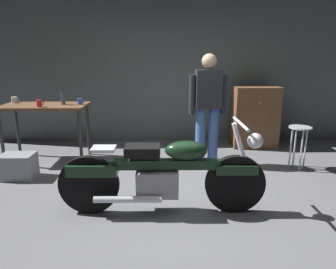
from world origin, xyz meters
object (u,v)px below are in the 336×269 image
(motorcycle, at_px, (164,173))
(shop_stool, at_px, (299,136))
(person_standing, at_px, (208,105))
(bottle, at_px, (63,98))
(storage_bin, at_px, (18,166))
(mug_blue_enamel, at_px, (80,101))
(mug_red_diner, at_px, (39,103))
(mug_white_ceramic, at_px, (15,100))
(wooden_dresser, at_px, (255,117))

(motorcycle, distance_m, shop_stool, 2.36)
(person_standing, relative_size, bottle, 6.93)
(shop_stool, height_order, bottle, bottle)
(storage_bin, xyz_separation_m, mug_blue_enamel, (0.70, 0.78, 0.78))
(mug_red_diner, height_order, bottle, bottle)
(mug_white_ceramic, xyz_separation_m, bottle, (0.84, -0.19, 0.05))
(storage_bin, bearing_deg, mug_red_diner, 73.22)
(shop_stool, height_order, mug_blue_enamel, mug_blue_enamel)
(motorcycle, relative_size, mug_blue_enamel, 20.49)
(shop_stool, distance_m, wooden_dresser, 1.20)
(storage_bin, bearing_deg, bottle, 59.46)
(storage_bin, bearing_deg, motorcycle, -26.22)
(storage_bin, bearing_deg, shop_stool, 4.05)
(mug_white_ceramic, bearing_deg, mug_red_diner, -36.46)
(motorcycle, relative_size, mug_white_ceramic, 18.22)
(person_standing, distance_m, wooden_dresser, 1.43)
(motorcycle, height_order, person_standing, person_standing)
(storage_bin, relative_size, mug_red_diner, 4.01)
(mug_red_diner, bearing_deg, mug_blue_enamel, 24.13)
(mug_white_ceramic, bearing_deg, storage_bin, -67.49)
(wooden_dresser, distance_m, bottle, 3.34)
(wooden_dresser, bearing_deg, mug_blue_enamel, -167.40)
(motorcycle, distance_m, mug_red_diner, 2.43)
(person_standing, relative_size, storage_bin, 3.80)
(wooden_dresser, distance_m, mug_blue_enamel, 3.08)
(motorcycle, height_order, wooden_dresser, wooden_dresser)
(wooden_dresser, distance_m, storage_bin, 3.97)
(wooden_dresser, relative_size, mug_blue_enamel, 10.29)
(shop_stool, bearing_deg, wooden_dresser, 104.86)
(shop_stool, relative_size, wooden_dresser, 0.58)
(person_standing, distance_m, mug_blue_enamel, 1.98)
(person_standing, bearing_deg, motorcycle, 61.96)
(shop_stool, bearing_deg, person_standing, 170.02)
(mug_red_diner, height_order, mug_white_ceramic, mug_red_diner)
(shop_stool, distance_m, storage_bin, 4.01)
(mug_blue_enamel, xyz_separation_m, mug_white_ceramic, (-1.09, 0.17, 0.00))
(person_standing, bearing_deg, storage_bin, 6.97)
(person_standing, distance_m, mug_red_diner, 2.50)
(motorcycle, bearing_deg, bottle, 132.23)
(person_standing, height_order, mug_red_diner, person_standing)
(storage_bin, bearing_deg, mug_blue_enamel, 48.05)
(person_standing, distance_m, mug_white_ceramic, 3.09)
(wooden_dresser, height_order, mug_white_ceramic, wooden_dresser)
(shop_stool, bearing_deg, bottle, 172.34)
(shop_stool, bearing_deg, mug_white_ceramic, 171.34)
(bottle, bearing_deg, mug_white_ceramic, 167.20)
(mug_blue_enamel, relative_size, mug_white_ceramic, 0.89)
(wooden_dresser, height_order, storage_bin, wooden_dresser)
(mug_red_diner, bearing_deg, motorcycle, -39.70)
(motorcycle, xyz_separation_m, storage_bin, (-2.00, 0.98, -0.28))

